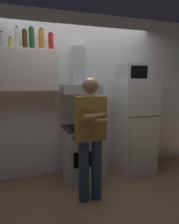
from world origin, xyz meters
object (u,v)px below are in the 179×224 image
object	(u,v)px
person_standing	(90,135)
bottle_rum_dark	(25,39)
bottle_vodka_clear	(18,38)
bottle_wine_green	(32,39)
bottle_canister_steel	(2,41)
stove_oven	(82,153)
cooking_pot	(92,125)
microwave	(135,73)
bottle_soda_red	(51,42)
bottle_spice_jar	(11,43)
bottle_liquor_amber	(41,40)
upper_cabinet	(27,71)
range_hood	(79,81)
refrigerator	(134,127)

from	to	relation	value
person_standing	bottle_rum_dark	bearing A→B (deg)	137.23
bottle_vodka_clear	bottle_wine_green	size ratio (longest dim) A/B	0.99
bottle_canister_steel	stove_oven	bearing A→B (deg)	-8.67
bottle_vodka_clear	cooking_pot	bearing A→B (deg)	-13.51
microwave	bottle_vodka_clear	xyz separation A→B (m)	(-1.85, 0.11, 0.46)
bottle_canister_steel	bottle_soda_red	size ratio (longest dim) A/B	0.90
cooking_pot	bottle_vodka_clear	world-z (taller)	bottle_vodka_clear
bottle_spice_jar	bottle_rum_dark	distance (m)	0.20
bottle_canister_steel	bottle_rum_dark	xyz separation A→B (m)	(0.31, -0.08, 0.02)
stove_oven	bottle_vodka_clear	world-z (taller)	bottle_vodka_clear
stove_oven	bottle_spice_jar	world-z (taller)	bottle_spice_jar
bottle_vodka_clear	bottle_rum_dark	distance (m)	0.10
bottle_canister_steel	bottle_liquor_amber	world-z (taller)	bottle_liquor_amber
stove_oven	bottle_spice_jar	size ratio (longest dim) A/B	5.52
stove_oven	bottle_liquor_amber	bearing A→B (deg)	166.93
upper_cabinet	bottle_spice_jar	distance (m)	0.42
bottle_wine_green	range_hood	bearing A→B (deg)	2.75
refrigerator	bottle_spice_jar	bearing A→B (deg)	176.96
bottle_spice_jar	bottle_liquor_amber	xyz separation A→B (m)	(0.43, 0.03, 0.08)
bottle_rum_dark	cooking_pot	bearing A→B (deg)	-12.75
bottle_liquor_amber	bottle_wine_green	xyz separation A→B (m)	(-0.14, -0.04, -0.00)
bottle_wine_green	stove_oven	bearing A→B (deg)	-7.42
bottle_spice_jar	stove_oven	bearing A→B (deg)	-5.96
bottle_rum_dark	bottle_vodka_clear	bearing A→B (deg)	159.41
refrigerator	bottle_canister_steel	xyz separation A→B (m)	(-2.07, 0.17, 1.36)
refrigerator	bottle_canister_steel	bearing A→B (deg)	175.31
bottle_vodka_clear	bottle_liquor_amber	distance (m)	0.33
upper_cabinet	stove_oven	world-z (taller)	upper_cabinet
bottle_spice_jar	bottle_vodka_clear	size ratio (longest dim) A/B	0.51
microwave	bottle_soda_red	bearing A→B (deg)	176.45
range_hood	bottle_wine_green	bearing A→B (deg)	-177.25
bottle_canister_steel	range_hood	bearing A→B (deg)	-2.24
stove_oven	bottle_soda_red	size ratio (longest dim) A/B	3.37
upper_cabinet	refrigerator	xyz separation A→B (m)	(1.75, -0.12, -0.95)
bottle_liquor_amber	bottle_rum_dark	distance (m)	0.24
stove_oven	cooking_pot	xyz separation A→B (m)	(0.13, -0.12, 0.49)
stove_oven	bottle_soda_red	bearing A→B (deg)	166.50
microwave	bottle_soda_red	world-z (taller)	bottle_soda_red
range_hood	bottle_spice_jar	size ratio (longest dim) A/B	4.74
refrigerator	bottle_rum_dark	size ratio (longest dim) A/B	5.81
person_standing	bottle_wine_green	world-z (taller)	bottle_wine_green
range_hood	bottle_soda_red	distance (m)	0.72
bottle_rum_dark	stove_oven	bearing A→B (deg)	-6.54
refrigerator	person_standing	bearing A→B (deg)	-148.77
microwave	bottle_vodka_clear	bearing A→B (deg)	176.61
bottle_liquor_amber	bottle_wine_green	distance (m)	0.14
stove_oven	refrigerator	world-z (taller)	refrigerator
bottle_liquor_amber	person_standing	bearing A→B (deg)	-54.72
upper_cabinet	bottle_soda_red	bearing A→B (deg)	-3.17
bottle_soda_red	upper_cabinet	bearing A→B (deg)	176.83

